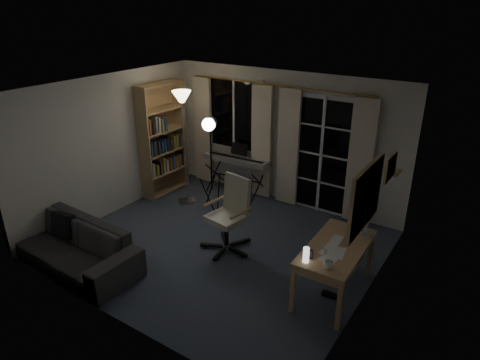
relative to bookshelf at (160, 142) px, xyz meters
The scene contains 17 objects.
floor 2.58m from the bookshelf, 26.30° to the right, with size 4.50×4.00×0.02m, color #3A4354.
window 1.50m from the bookshelf, 40.51° to the left, with size 1.20×0.08×1.40m.
french_door 3.02m from the bookshelf, 17.74° to the left, with size 1.32×0.09×2.11m.
curtains 2.16m from the bookshelf, 22.60° to the left, with size 3.60×0.07×2.13m.
bookshelf is the anchor object (origin of this frame).
torchiere_lamp 0.98m from the bookshelf, 11.08° to the right, with size 0.36×0.36×2.08m.
keyboard_piano 1.48m from the bookshelf, 26.37° to the left, with size 1.31×0.68×0.94m.
studio_light 1.41m from the bookshelf, ahead, with size 0.41×0.41×1.77m.
office_chair 2.50m from the bookshelf, 22.31° to the right, with size 0.78×0.78×1.13m.
desk 4.19m from the bookshelf, 16.19° to the right, with size 0.69×1.32×0.70m.
monitor 4.27m from the bookshelf, ahead, with size 0.17×0.50×0.44m.
desk_clutter 4.21m from the bookshelf, 19.31° to the right, with size 0.40×0.80×0.88m.
mug 4.44m from the bookshelf, 22.04° to the right, with size 0.11×0.09×0.11m, color silver.
wall_mirror 4.60m from the bookshelf, 17.86° to the right, with size 0.04×0.94×0.74m.
framed_print 4.43m from the bookshelf, ahead, with size 0.03×0.42×0.32m.
wall_shelf 4.31m from the bookshelf, ahead, with size 0.16×0.30×0.18m.
sofa 2.75m from the bookshelf, 75.30° to the right, with size 2.14×0.68×0.83m.
Camera 1 is at (3.38, -4.55, 3.51)m, focal length 32.00 mm.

